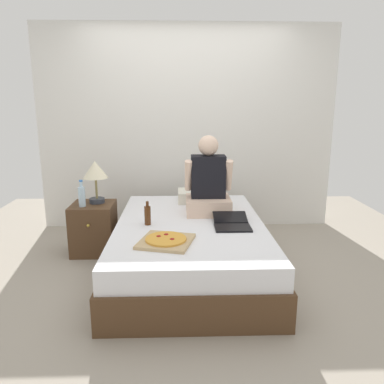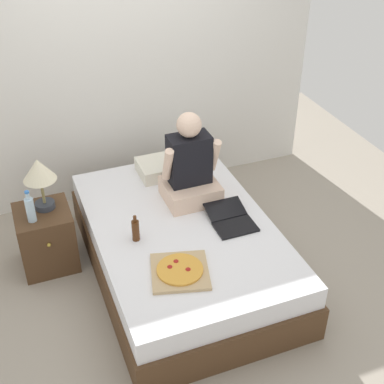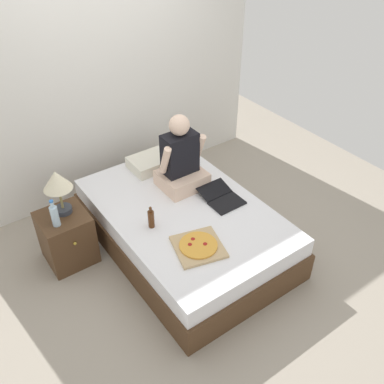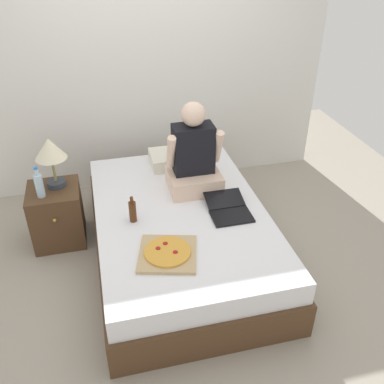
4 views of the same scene
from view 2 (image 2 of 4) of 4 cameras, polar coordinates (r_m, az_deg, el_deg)
name	(u,v)px [view 2 (image 2 of 4)]	position (r m, az deg, el deg)	size (l,w,h in m)	color
ground_plane	(183,270)	(4.53, -1.01, -8.29)	(5.67, 5.67, 0.00)	#9E9384
wall_back	(127,69)	(5.05, -6.92, 12.88)	(3.67, 0.12, 2.50)	silver
bed	(182,248)	(4.38, -1.04, -6.00)	(1.40, 2.12, 0.48)	#4C331E
nightstand_left	(47,238)	(4.59, -15.26, -4.75)	(0.44, 0.47, 0.53)	#4C331E
lamp_on_left_nightstand	(39,173)	(4.30, -16.00, 1.93)	(0.26, 0.26, 0.45)	#333842
water_bottle	(30,209)	(4.30, -16.87, -1.74)	(0.07, 0.07, 0.28)	silver
pillow	(167,166)	(4.84, -2.66, 2.76)	(0.52, 0.34, 0.12)	silver
person_seated	(190,169)	(4.37, -0.23, 2.50)	(0.47, 0.40, 0.78)	beige
laptop	(232,221)	(4.24, 4.28, -3.09)	(0.32, 0.42, 0.07)	black
pizza_box	(180,271)	(3.78, -1.30, -8.41)	(0.49, 0.49, 0.05)	tan
beer_bottle_on_bed	(136,230)	(4.04, -6.04, -4.05)	(0.06, 0.06, 0.22)	#4C2811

